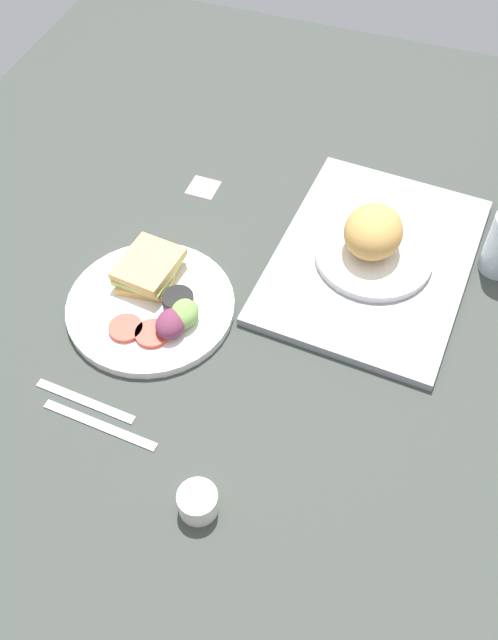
% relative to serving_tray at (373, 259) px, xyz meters
% --- Properties ---
extents(ground_plane, '(1.90, 1.50, 0.03)m').
position_rel_serving_tray_xyz_m(ground_plane, '(0.21, -0.18, -0.02)').
color(ground_plane, '#383D38').
extents(serving_tray, '(0.47, 0.36, 0.02)m').
position_rel_serving_tray_xyz_m(serving_tray, '(0.00, 0.00, 0.00)').
color(serving_tray, gray).
rests_on(serving_tray, ground_plane).
extents(bread_plate_near, '(0.21, 0.21, 0.09)m').
position_rel_serving_tray_xyz_m(bread_plate_near, '(-0.00, -0.01, 0.04)').
color(bread_plate_near, white).
rests_on(bread_plate_near, serving_tray).
extents(plate_with_salad, '(0.28, 0.28, 0.05)m').
position_rel_serving_tray_xyz_m(plate_with_salad, '(0.22, -0.32, 0.01)').
color(plate_with_salad, white).
rests_on(plate_with_salad, ground_plane).
extents(espresso_cup, '(0.06, 0.06, 0.04)m').
position_rel_serving_tray_xyz_m(espresso_cup, '(0.53, -0.12, 0.01)').
color(espresso_cup, silver).
rests_on(espresso_cup, ground_plane).
extents(fork, '(0.03, 0.17, 0.01)m').
position_rel_serving_tray_xyz_m(fork, '(0.43, -0.35, -0.01)').
color(fork, '#B7B7BC').
rests_on(fork, ground_plane).
extents(knife, '(0.03, 0.19, 0.01)m').
position_rel_serving_tray_xyz_m(knife, '(0.46, -0.31, -0.01)').
color(knife, '#B7B7BC').
rests_on(knife, ground_plane).
extents(sticky_note, '(0.06, 0.06, 0.00)m').
position_rel_serving_tray_xyz_m(sticky_note, '(-0.08, -0.36, -0.01)').
color(sticky_note, pink).
rests_on(sticky_note, ground_plane).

